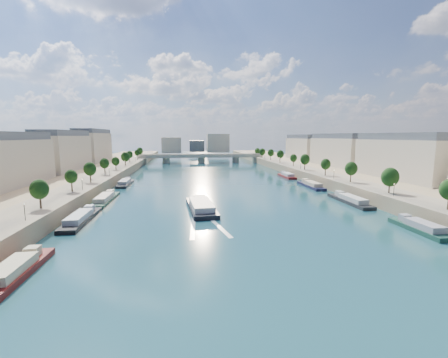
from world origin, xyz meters
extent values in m
plane|color=#0C2535|center=(0.00, 100.00, 0.00)|extent=(700.00, 700.00, 0.00)
cube|color=#9E8460|center=(-72.00, 100.00, 2.50)|extent=(44.00, 520.00, 5.00)
cube|color=#9E8460|center=(72.00, 100.00, 2.50)|extent=(44.00, 520.00, 5.00)
cube|color=gray|center=(-57.00, 100.00, 5.05)|extent=(14.00, 520.00, 0.10)
cube|color=gray|center=(57.00, 100.00, 5.05)|extent=(14.00, 520.00, 0.10)
cylinder|color=#382B1E|center=(-55.00, 42.00, 6.91)|extent=(0.50, 0.50, 3.82)
ellipsoid|color=black|center=(-55.00, 42.00, 10.50)|extent=(4.80, 4.80, 5.52)
cylinder|color=#382B1E|center=(-55.00, 66.00, 6.91)|extent=(0.50, 0.50, 3.82)
ellipsoid|color=black|center=(-55.00, 66.00, 10.50)|extent=(4.80, 4.80, 5.52)
cylinder|color=#382B1E|center=(-55.00, 90.00, 6.91)|extent=(0.50, 0.50, 3.82)
ellipsoid|color=black|center=(-55.00, 90.00, 10.50)|extent=(4.80, 4.80, 5.52)
cylinder|color=#382B1E|center=(-55.00, 114.00, 6.91)|extent=(0.50, 0.50, 3.82)
ellipsoid|color=black|center=(-55.00, 114.00, 10.50)|extent=(4.80, 4.80, 5.52)
cylinder|color=#382B1E|center=(-55.00, 138.00, 6.91)|extent=(0.50, 0.50, 3.82)
ellipsoid|color=black|center=(-55.00, 138.00, 10.50)|extent=(4.80, 4.80, 5.52)
cylinder|color=#382B1E|center=(-55.00, 162.00, 6.91)|extent=(0.50, 0.50, 3.82)
ellipsoid|color=black|center=(-55.00, 162.00, 10.50)|extent=(4.80, 4.80, 5.52)
cylinder|color=#382B1E|center=(-55.00, 186.00, 6.91)|extent=(0.50, 0.50, 3.82)
ellipsoid|color=black|center=(-55.00, 186.00, 10.50)|extent=(4.80, 4.80, 5.52)
cylinder|color=#382B1E|center=(-55.00, 210.00, 6.91)|extent=(0.50, 0.50, 3.82)
ellipsoid|color=black|center=(-55.00, 210.00, 10.50)|extent=(4.80, 4.80, 5.52)
cylinder|color=#382B1E|center=(-55.00, 234.00, 6.91)|extent=(0.50, 0.50, 3.82)
ellipsoid|color=black|center=(-55.00, 234.00, 10.50)|extent=(4.80, 4.80, 5.52)
cylinder|color=#382B1E|center=(55.00, 50.00, 6.91)|extent=(0.50, 0.50, 3.82)
ellipsoid|color=black|center=(55.00, 50.00, 10.50)|extent=(4.80, 4.80, 5.52)
cylinder|color=#382B1E|center=(55.00, 74.00, 6.91)|extent=(0.50, 0.50, 3.82)
ellipsoid|color=black|center=(55.00, 74.00, 10.50)|extent=(4.80, 4.80, 5.52)
cylinder|color=#382B1E|center=(55.00, 98.00, 6.91)|extent=(0.50, 0.50, 3.82)
ellipsoid|color=black|center=(55.00, 98.00, 10.50)|extent=(4.80, 4.80, 5.52)
cylinder|color=#382B1E|center=(55.00, 122.00, 6.91)|extent=(0.50, 0.50, 3.82)
ellipsoid|color=black|center=(55.00, 122.00, 10.50)|extent=(4.80, 4.80, 5.52)
cylinder|color=#382B1E|center=(55.00, 146.00, 6.91)|extent=(0.50, 0.50, 3.82)
ellipsoid|color=black|center=(55.00, 146.00, 10.50)|extent=(4.80, 4.80, 5.52)
cylinder|color=#382B1E|center=(55.00, 170.00, 6.91)|extent=(0.50, 0.50, 3.82)
ellipsoid|color=black|center=(55.00, 170.00, 10.50)|extent=(4.80, 4.80, 5.52)
cylinder|color=#382B1E|center=(55.00, 194.00, 6.91)|extent=(0.50, 0.50, 3.82)
ellipsoid|color=black|center=(55.00, 194.00, 10.50)|extent=(4.80, 4.80, 5.52)
cylinder|color=#382B1E|center=(55.00, 218.00, 6.91)|extent=(0.50, 0.50, 3.82)
ellipsoid|color=black|center=(55.00, 218.00, 10.50)|extent=(4.80, 4.80, 5.52)
cylinder|color=#382B1E|center=(55.00, 242.00, 6.91)|extent=(0.50, 0.50, 3.82)
ellipsoid|color=black|center=(55.00, 242.00, 10.50)|extent=(4.80, 4.80, 5.52)
cylinder|color=black|center=(-52.50, 30.00, 7.00)|extent=(0.14, 0.14, 4.00)
sphere|color=#FFE5B2|center=(-52.50, 30.00, 9.10)|extent=(0.36, 0.36, 0.36)
cylinder|color=black|center=(-52.50, 70.00, 7.00)|extent=(0.14, 0.14, 4.00)
sphere|color=#FFE5B2|center=(-52.50, 70.00, 9.10)|extent=(0.36, 0.36, 0.36)
cylinder|color=black|center=(-52.50, 110.00, 7.00)|extent=(0.14, 0.14, 4.00)
sphere|color=#FFE5B2|center=(-52.50, 110.00, 9.10)|extent=(0.36, 0.36, 0.36)
cylinder|color=black|center=(-52.50, 150.00, 7.00)|extent=(0.14, 0.14, 4.00)
sphere|color=#FFE5B2|center=(-52.50, 150.00, 9.10)|extent=(0.36, 0.36, 0.36)
cylinder|color=black|center=(-52.50, 190.00, 7.00)|extent=(0.14, 0.14, 4.00)
sphere|color=#FFE5B2|center=(-52.50, 190.00, 9.10)|extent=(0.36, 0.36, 0.36)
cylinder|color=black|center=(52.50, 45.00, 7.00)|extent=(0.14, 0.14, 4.00)
sphere|color=#FFE5B2|center=(52.50, 45.00, 9.10)|extent=(0.36, 0.36, 0.36)
cylinder|color=black|center=(52.50, 85.00, 7.00)|extent=(0.14, 0.14, 4.00)
sphere|color=#FFE5B2|center=(52.50, 85.00, 9.10)|extent=(0.36, 0.36, 0.36)
cylinder|color=black|center=(52.50, 125.00, 7.00)|extent=(0.14, 0.14, 4.00)
sphere|color=#FFE5B2|center=(52.50, 125.00, 9.10)|extent=(0.36, 0.36, 0.36)
cylinder|color=black|center=(52.50, 165.00, 7.00)|extent=(0.14, 0.14, 4.00)
sphere|color=#FFE5B2|center=(52.50, 165.00, 9.10)|extent=(0.36, 0.36, 0.36)
cylinder|color=black|center=(52.50, 205.00, 7.00)|extent=(0.14, 0.14, 4.00)
sphere|color=#FFE5B2|center=(52.50, 205.00, 9.10)|extent=(0.36, 0.36, 0.36)
cube|color=#C4B497|center=(-85.00, 83.00, 15.00)|extent=(16.00, 52.00, 20.00)
cube|color=#474C54|center=(-85.00, 83.00, 26.60)|extent=(14.72, 50.44, 3.20)
cube|color=#C4B497|center=(-85.00, 141.00, 15.00)|extent=(16.00, 52.00, 20.00)
cube|color=#474C54|center=(-85.00, 141.00, 26.60)|extent=(14.72, 50.44, 3.20)
cube|color=#C4B497|center=(-85.00, 199.00, 15.00)|extent=(16.00, 52.00, 20.00)
cube|color=#474C54|center=(-85.00, 199.00, 26.60)|extent=(14.72, 50.44, 3.20)
cube|color=#C4B497|center=(85.00, 83.00, 15.00)|extent=(16.00, 52.00, 20.00)
cube|color=#474C54|center=(85.00, 83.00, 26.60)|extent=(14.72, 50.44, 3.20)
cube|color=#C4B497|center=(85.00, 141.00, 15.00)|extent=(16.00, 52.00, 20.00)
cube|color=#474C54|center=(85.00, 141.00, 26.60)|extent=(14.72, 50.44, 3.20)
cube|color=#C4B497|center=(85.00, 199.00, 15.00)|extent=(16.00, 52.00, 20.00)
cube|color=#474C54|center=(85.00, 199.00, 26.60)|extent=(14.72, 50.44, 3.20)
cube|color=#C4B497|center=(-30.00, 310.00, 14.00)|extent=(22.00, 18.00, 18.00)
cube|color=#C4B497|center=(25.00, 320.00, 16.00)|extent=(26.00, 20.00, 22.00)
cube|color=#474C54|center=(0.00, 335.00, 12.00)|extent=(18.00, 16.00, 14.00)
cube|color=#C1B79E|center=(0.00, 232.47, 6.20)|extent=(112.00, 11.00, 2.20)
cube|color=#C1B79E|center=(0.00, 227.47, 7.70)|extent=(112.00, 0.80, 0.90)
cube|color=#C1B79E|center=(0.00, 237.47, 7.70)|extent=(112.00, 0.80, 0.90)
cylinder|color=#C1B79E|center=(-32.00, 232.47, 2.50)|extent=(6.40, 6.40, 5.00)
cylinder|color=#C1B79E|center=(0.00, 232.47, 2.50)|extent=(6.40, 6.40, 5.00)
cylinder|color=#C1B79E|center=(32.00, 232.47, 2.50)|extent=(6.40, 6.40, 5.00)
cube|color=#C1B79E|center=(-52.00, 232.47, 2.50)|extent=(6.00, 12.00, 5.00)
cube|color=#C1B79E|center=(52.00, 232.47, 2.50)|extent=(6.00, 12.00, 5.00)
cube|color=black|center=(-10.05, 55.81, 0.39)|extent=(9.91, 28.24, 1.98)
cube|color=silver|center=(-10.05, 53.59, 2.27)|extent=(7.79, 18.45, 1.78)
cube|color=silver|center=(-10.05, 64.13, 2.28)|extent=(4.19, 3.61, 1.80)
cube|color=silver|center=(-13.25, 38.81, 0.02)|extent=(2.49, 26.03, 0.04)
cube|color=silver|center=(-6.85, 38.81, 0.02)|extent=(6.20, 25.74, 0.04)
cube|color=maroon|center=(-45.50, 11.81, 0.30)|extent=(5.00, 19.85, 1.80)
cube|color=beige|center=(-45.50, 10.23, 2.00)|extent=(4.10, 10.91, 1.60)
cube|color=beige|center=(-45.50, 17.77, 2.10)|extent=(2.50, 2.38, 1.80)
cube|color=black|center=(-45.50, 46.13, 0.30)|extent=(5.00, 25.01, 1.80)
cube|color=silver|center=(-45.50, 44.13, 2.00)|extent=(4.10, 13.75, 1.60)
cube|color=silver|center=(-45.50, 53.63, 2.10)|extent=(2.50, 3.00, 1.80)
cube|color=#163828|center=(-45.50, 73.22, 0.30)|extent=(5.00, 26.34, 1.80)
cube|color=beige|center=(-45.50, 71.11, 2.00)|extent=(4.10, 14.48, 1.60)
cube|color=beige|center=(-45.50, 81.12, 2.10)|extent=(2.50, 3.16, 1.80)
cube|color=#28282B|center=(-45.50, 112.41, 0.30)|extent=(5.00, 23.41, 1.80)
cube|color=#9999A1|center=(-45.50, 110.54, 2.00)|extent=(4.10, 12.87, 1.60)
cube|color=#9999A1|center=(-45.50, 119.43, 2.10)|extent=(2.50, 2.81, 1.80)
cube|color=#1A4235|center=(45.50, 25.16, 0.30)|extent=(5.00, 18.13, 1.80)
cube|color=#97969E|center=(45.50, 23.71, 2.00)|extent=(4.10, 9.97, 1.60)
cube|color=#97969E|center=(45.50, 30.60, 2.10)|extent=(2.50, 2.18, 1.80)
cube|color=black|center=(45.50, 58.94, 0.30)|extent=(5.00, 25.06, 1.80)
cube|color=beige|center=(45.50, 56.94, 2.00)|extent=(4.10, 13.78, 1.60)
cube|color=beige|center=(45.50, 66.46, 2.10)|extent=(2.50, 3.01, 1.80)
cube|color=#181835|center=(45.50, 93.82, 0.30)|extent=(5.00, 23.74, 1.80)
cube|color=beige|center=(45.50, 91.92, 2.00)|extent=(4.10, 13.06, 1.60)
cube|color=beige|center=(45.50, 100.94, 2.10)|extent=(2.50, 2.85, 1.80)
cube|color=maroon|center=(45.50, 128.71, 0.30)|extent=(5.00, 21.09, 1.80)
cube|color=#B3B9C0|center=(45.50, 127.03, 2.00)|extent=(4.10, 11.60, 1.60)
cube|color=#B3B9C0|center=(45.50, 135.04, 2.10)|extent=(2.50, 2.53, 1.80)
camera|label=1|loc=(-15.28, -43.29, 24.75)|focal=24.00mm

